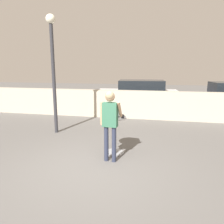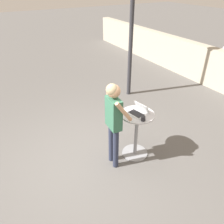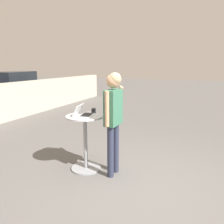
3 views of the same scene
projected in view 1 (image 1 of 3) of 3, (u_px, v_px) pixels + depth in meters
ground_plane at (94, 167)px, 5.13m from camera, size 50.00×50.00×0.00m
pavement_kerb at (127, 104)px, 10.03m from camera, size 17.68×0.35×1.27m
cafe_table at (114, 133)px, 5.89m from camera, size 0.66×0.66×1.01m
laptop at (114, 115)px, 5.81m from camera, size 0.39×0.37×0.19m
coffee_mug at (123, 116)px, 5.70m from camera, size 0.11×0.08×0.09m
standing_person at (110, 117)px, 5.26m from camera, size 0.52×0.37×1.77m
parked_car_near_street at (138, 94)px, 11.97m from camera, size 4.51×2.10×1.61m
street_lamp at (53, 58)px, 7.37m from camera, size 0.32×0.32×4.02m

